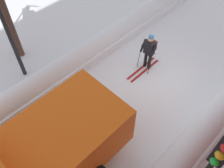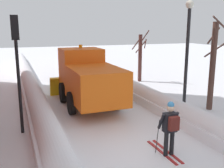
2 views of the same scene
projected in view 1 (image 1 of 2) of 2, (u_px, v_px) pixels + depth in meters
plow_truck at (29, 168)px, 6.71m from camera, size 3.20×5.98×3.12m
skier at (149, 50)px, 10.30m from camera, size 0.62×1.80×1.81m
traffic_light_pole at (209, 167)px, 5.02m from camera, size 0.28×0.42×4.50m
bare_tree_near at (5, 13)px, 9.82m from camera, size 1.20×1.21×4.58m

